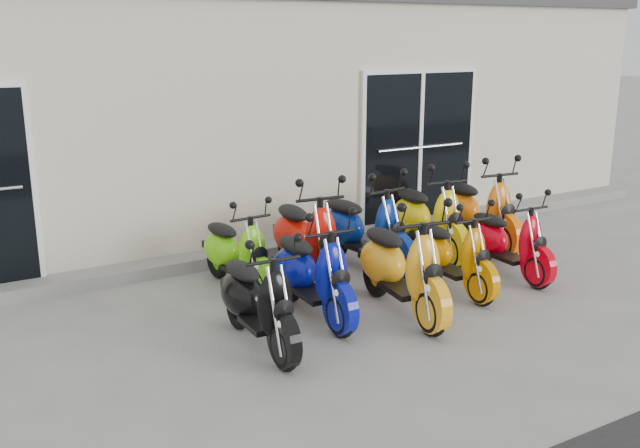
# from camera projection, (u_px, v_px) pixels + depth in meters

# --- Properties ---
(ground) EXTENTS (80.00, 80.00, 0.00)m
(ground) POSITION_uv_depth(u_px,v_px,m) (349.00, 304.00, 7.58)
(ground) COLOR gray
(ground) RESTS_ON ground
(building) EXTENTS (14.00, 6.00, 3.20)m
(building) POSITION_uv_depth(u_px,v_px,m) (175.00, 110.00, 11.49)
(building) COLOR beige
(building) RESTS_ON ground
(roof_cap) EXTENTS (14.20, 6.20, 0.16)m
(roof_cap) POSITION_uv_depth(u_px,v_px,m) (169.00, 1.00, 11.06)
(roof_cap) COLOR #3F3F42
(roof_cap) RESTS_ON building
(front_step) EXTENTS (14.00, 0.40, 0.15)m
(front_step) POSITION_uv_depth(u_px,v_px,m) (264.00, 250.00, 9.24)
(front_step) COLOR gray
(front_step) RESTS_ON ground
(door_right) EXTENTS (2.02, 0.08, 2.22)m
(door_right) POSITION_uv_depth(u_px,v_px,m) (419.00, 143.00, 10.34)
(door_right) COLOR black
(door_right) RESTS_ON front_step
(scooter_front_black) EXTENTS (0.62, 1.58, 1.16)m
(scooter_front_black) POSITION_uv_depth(u_px,v_px,m) (257.00, 288.00, 6.40)
(scooter_front_black) COLOR black
(scooter_front_black) RESTS_ON ground
(scooter_front_blue) EXTENTS (0.65, 1.66, 1.21)m
(scooter_front_blue) POSITION_uv_depth(u_px,v_px,m) (312.00, 260.00, 7.08)
(scooter_front_blue) COLOR #070F90
(scooter_front_blue) RESTS_ON ground
(scooter_front_orange_a) EXTENTS (0.87, 1.82, 1.29)m
(scooter_front_orange_a) POSITION_uv_depth(u_px,v_px,m) (402.00, 254.00, 7.17)
(scooter_front_orange_a) COLOR #FFA617
(scooter_front_orange_a) RESTS_ON ground
(scooter_front_orange_b) EXTENTS (0.59, 1.52, 1.11)m
(scooter_front_orange_b) POSITION_uv_depth(u_px,v_px,m) (452.00, 244.00, 7.84)
(scooter_front_orange_b) COLOR #D27A00
(scooter_front_orange_b) RESTS_ON ground
(scooter_front_red) EXTENTS (0.62, 1.52, 1.11)m
(scooter_front_red) POSITION_uv_depth(u_px,v_px,m) (508.00, 231.00, 8.34)
(scooter_front_red) COLOR red
(scooter_front_red) RESTS_ON ground
(scooter_back_green) EXTENTS (0.67, 1.55, 1.11)m
(scooter_back_green) POSITION_uv_depth(u_px,v_px,m) (236.00, 242.00, 7.90)
(scooter_back_green) COLOR #6CE00D
(scooter_back_green) RESTS_ON ground
(scooter_back_red) EXTENTS (0.83, 1.83, 1.31)m
(scooter_back_red) POSITION_uv_depth(u_px,v_px,m) (306.00, 226.00, 8.17)
(scooter_back_red) COLOR red
(scooter_back_red) RESTS_ON ground
(scooter_back_blue) EXTENTS (0.85, 1.80, 1.28)m
(scooter_back_blue) POSITION_uv_depth(u_px,v_px,m) (364.00, 218.00, 8.59)
(scooter_back_blue) COLOR navy
(scooter_back_blue) RESTS_ON ground
(scooter_back_yellow) EXTENTS (0.85, 1.83, 1.30)m
(scooter_back_yellow) POSITION_uv_depth(u_px,v_px,m) (428.00, 208.00, 9.06)
(scooter_back_yellow) COLOR yellow
(scooter_back_yellow) RESTS_ON ground
(scooter_back_extra) EXTENTS (0.83, 1.83, 1.31)m
(scooter_back_extra) POSITION_uv_depth(u_px,v_px,m) (479.00, 200.00, 9.47)
(scooter_back_extra) COLOR orange
(scooter_back_extra) RESTS_ON ground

